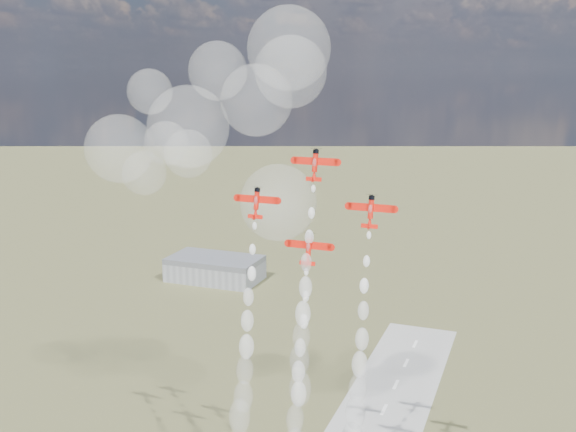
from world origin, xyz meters
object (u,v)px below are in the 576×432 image
Objects in this scene: plane_lead at (315,164)px; plane_slot at (309,248)px; plane_left at (256,202)px; plane_right at (371,211)px; hangar at (215,268)px.

plane_lead is 19.84m from plane_slot.
plane_right is (28.34, 0.00, 0.00)m from plane_left.
plane_lead is at bearing 171.60° from plane_right.
plane_right is (14.17, -2.09, -9.70)m from plane_lead.
plane_lead is at bearing 90.00° from plane_slot.
plane_slot is at bearing -171.60° from plane_right.
plane_slot is at bearing -8.40° from plane_left.
hangar is 4.64× the size of plane_right.
plane_right is at bearing -8.40° from plane_lead.
hangar is 4.64× the size of plane_lead.
plane_lead reaches higher than plane_left.
plane_right reaches higher than plane_slot.
plane_slot is at bearing -90.00° from plane_lead.
plane_right is 17.30m from plane_slot.
hangar is 214.38m from plane_left.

